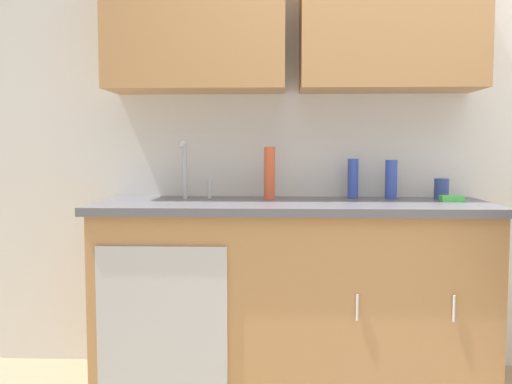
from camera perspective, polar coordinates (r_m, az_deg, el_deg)
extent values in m
cube|color=silver|center=(3.22, 13.50, 6.90)|extent=(4.80, 0.10, 2.70)
cube|color=#B27F4C|center=(3.03, -6.09, 16.69)|extent=(0.91, 0.34, 0.70)
cube|color=#B27F4C|center=(3.05, 13.46, 16.50)|extent=(0.91, 0.34, 0.70)
cube|color=#B27F4C|center=(2.90, 3.65, -10.66)|extent=(1.90, 0.60, 0.90)
cube|color=#B7BABF|center=(2.67, -9.50, -13.06)|extent=(0.60, 0.01, 0.72)
cylinder|color=silver|center=(2.62, 10.20, -11.41)|extent=(0.01, 0.01, 0.12)
cylinder|color=silver|center=(2.71, 19.37, -11.04)|extent=(0.01, 0.01, 0.12)
cube|color=#595960|center=(2.82, 3.70, -1.39)|extent=(1.96, 0.66, 0.04)
cube|color=#B7BABF|center=(2.85, -6.87, -1.44)|extent=(0.50, 0.36, 0.03)
cylinder|color=#B7BABF|center=(2.99, -7.20, 2.19)|extent=(0.02, 0.02, 0.30)
sphere|color=#B7BABF|center=(2.93, -7.42, 4.88)|extent=(0.04, 0.04, 0.04)
cylinder|color=#B7BABF|center=(2.98, -4.72, 0.28)|extent=(0.02, 0.02, 0.10)
cylinder|color=#E05933|center=(2.95, 1.37, 1.94)|extent=(0.06, 0.06, 0.27)
cylinder|color=#334CB2|center=(3.04, 13.49, 1.24)|extent=(0.06, 0.06, 0.20)
cylinder|color=#334CB2|center=(3.04, 9.77, 1.34)|extent=(0.06, 0.06, 0.21)
cylinder|color=#33478C|center=(3.10, 18.22, 0.30)|extent=(0.08, 0.08, 0.11)
cube|color=#4CBF4C|center=(2.98, 19.16, -0.63)|extent=(0.11, 0.07, 0.03)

